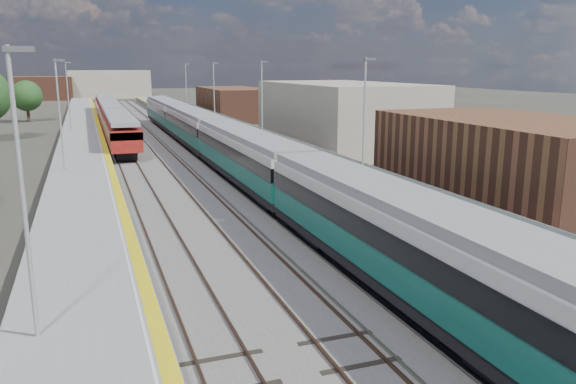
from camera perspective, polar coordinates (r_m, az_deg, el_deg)
ground at (r=58.34m, az=-11.19°, el=4.51°), size 320.00×320.00×0.00m
ballast_bed at (r=60.51m, az=-13.67°, el=4.70°), size 10.50×155.00×0.06m
tracks at (r=62.22m, az=-13.30°, el=5.00°), size 8.96×160.00×0.17m
platform_right at (r=61.68m, az=-6.70°, el=5.59°), size 4.70×155.00×8.52m
platform_left at (r=60.11m, az=-20.16°, el=4.70°), size 4.30×155.00×8.52m
buildings at (r=146.08m, az=-24.16°, el=12.62°), size 72.00×185.50×40.00m
green_train at (r=47.40m, az=-7.41°, el=5.50°), size 2.85×79.30×3.14m
red_train at (r=75.09m, az=-17.54°, el=7.46°), size 2.67×54.21×3.37m
tree_c at (r=91.69m, az=-25.03°, el=8.84°), size 4.47×4.47×6.05m
tree_d at (r=84.11m, az=1.98°, el=9.58°), size 4.14×4.14×5.62m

